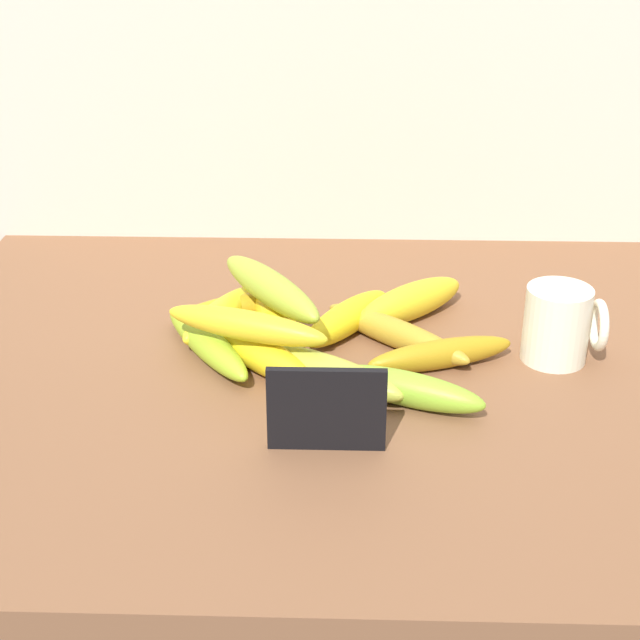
{
  "coord_description": "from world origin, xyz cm",
  "views": [
    {
      "loc": [
        -4.97,
        -89.7,
        52.62
      ],
      "look_at": [
        -7.72,
        1.04,
        8.0
      ],
      "focal_mm": 52.82,
      "sensor_mm": 36.0,
      "label": 1
    }
  ],
  "objects_px": {
    "coffee_mug": "(559,324)",
    "banana_7": "(440,353)",
    "banana_3": "(222,314)",
    "banana_11": "(246,325)",
    "banana_4": "(326,372)",
    "banana_12": "(270,288)",
    "banana_2": "(257,352)",
    "chalkboard_sign": "(327,412)",
    "banana_1": "(411,302)",
    "banana_8": "(396,333)",
    "banana_5": "(347,318)",
    "banana_6": "(406,389)",
    "banana_9": "(246,307)",
    "banana_10": "(207,342)",
    "banana_0": "(276,319)"
  },
  "relations": [
    {
      "from": "banana_0",
      "to": "banana_6",
      "type": "relative_size",
      "value": 1.17
    },
    {
      "from": "banana_1",
      "to": "banana_3",
      "type": "xyz_separation_m",
      "value": [
        -0.22,
        -0.03,
        -0.0
      ]
    },
    {
      "from": "banana_2",
      "to": "banana_0",
      "type": "bearing_deg",
      "value": 79.52
    },
    {
      "from": "chalkboard_sign",
      "to": "banana_11",
      "type": "distance_m",
      "value": 0.17
    },
    {
      "from": "banana_2",
      "to": "banana_10",
      "type": "distance_m",
      "value": 0.06
    },
    {
      "from": "banana_3",
      "to": "banana_5",
      "type": "bearing_deg",
      "value": -2.86
    },
    {
      "from": "banana_3",
      "to": "banana_9",
      "type": "distance_m",
      "value": 0.04
    },
    {
      "from": "banana_12",
      "to": "coffee_mug",
      "type": "bearing_deg",
      "value": -7.81
    },
    {
      "from": "chalkboard_sign",
      "to": "banana_9",
      "type": "xyz_separation_m",
      "value": [
        -0.1,
        0.27,
        -0.02
      ]
    },
    {
      "from": "banana_0",
      "to": "banana_8",
      "type": "height_order",
      "value": "banana_0"
    },
    {
      "from": "banana_5",
      "to": "banana_4",
      "type": "bearing_deg",
      "value": -99.61
    },
    {
      "from": "banana_11",
      "to": "coffee_mug",
      "type": "bearing_deg",
      "value": 6.69
    },
    {
      "from": "banana_10",
      "to": "banana_4",
      "type": "bearing_deg",
      "value": -25.78
    },
    {
      "from": "banana_7",
      "to": "banana_0",
      "type": "bearing_deg",
      "value": 160.0
    },
    {
      "from": "banana_3",
      "to": "banana_6",
      "type": "height_order",
      "value": "same"
    },
    {
      "from": "chalkboard_sign",
      "to": "banana_2",
      "type": "xyz_separation_m",
      "value": [
        -0.08,
        0.15,
        -0.02
      ]
    },
    {
      "from": "chalkboard_sign",
      "to": "banana_3",
      "type": "height_order",
      "value": "chalkboard_sign"
    },
    {
      "from": "banana_4",
      "to": "banana_5",
      "type": "bearing_deg",
      "value": 80.39
    },
    {
      "from": "banana_7",
      "to": "banana_9",
      "type": "xyz_separation_m",
      "value": [
        -0.22,
        0.11,
        0.0
      ]
    },
    {
      "from": "banana_1",
      "to": "banana_10",
      "type": "bearing_deg",
      "value": -155.69
    },
    {
      "from": "banana_4",
      "to": "banana_12",
      "type": "distance_m",
      "value": 0.14
    },
    {
      "from": "chalkboard_sign",
      "to": "banana_1",
      "type": "xyz_separation_m",
      "value": [
        0.09,
        0.28,
        -0.02
      ]
    },
    {
      "from": "banana_0",
      "to": "banana_7",
      "type": "height_order",
      "value": "banana_0"
    },
    {
      "from": "banana_4",
      "to": "banana_12",
      "type": "relative_size",
      "value": 0.94
    },
    {
      "from": "banana_0",
      "to": "banana_1",
      "type": "height_order",
      "value": "same"
    },
    {
      "from": "coffee_mug",
      "to": "banana_3",
      "type": "relative_size",
      "value": 0.55
    },
    {
      "from": "coffee_mug",
      "to": "banana_1",
      "type": "xyz_separation_m",
      "value": [
        -0.15,
        0.1,
        -0.02
      ]
    },
    {
      "from": "banana_1",
      "to": "banana_5",
      "type": "height_order",
      "value": "banana_1"
    },
    {
      "from": "banana_1",
      "to": "banana_10",
      "type": "height_order",
      "value": "banana_1"
    },
    {
      "from": "banana_10",
      "to": "banana_12",
      "type": "relative_size",
      "value": 0.98
    },
    {
      "from": "banana_8",
      "to": "banana_9",
      "type": "relative_size",
      "value": 1.31
    },
    {
      "from": "banana_0",
      "to": "banana_8",
      "type": "relative_size",
      "value": 0.96
    },
    {
      "from": "banana_2",
      "to": "banana_3",
      "type": "xyz_separation_m",
      "value": [
        -0.05,
        0.1,
        -0.0
      ]
    },
    {
      "from": "banana_5",
      "to": "banana_6",
      "type": "xyz_separation_m",
      "value": [
        0.06,
        -0.16,
        -0.0
      ]
    },
    {
      "from": "banana_4",
      "to": "banana_6",
      "type": "relative_size",
      "value": 1.12
    },
    {
      "from": "banana_0",
      "to": "banana_12",
      "type": "height_order",
      "value": "banana_12"
    },
    {
      "from": "chalkboard_sign",
      "to": "banana_4",
      "type": "xyz_separation_m",
      "value": [
        -0.0,
        0.11,
        -0.02
      ]
    },
    {
      "from": "banana_6",
      "to": "banana_10",
      "type": "height_order",
      "value": "same"
    },
    {
      "from": "coffee_mug",
      "to": "banana_12",
      "type": "height_order",
      "value": "coffee_mug"
    },
    {
      "from": "banana_10",
      "to": "banana_7",
      "type": "bearing_deg",
      "value": -3.1
    },
    {
      "from": "banana_4",
      "to": "banana_8",
      "type": "relative_size",
      "value": 0.92
    },
    {
      "from": "banana_3",
      "to": "coffee_mug",
      "type": "bearing_deg",
      "value": -9.6
    },
    {
      "from": "coffee_mug",
      "to": "banana_7",
      "type": "xyz_separation_m",
      "value": [
        -0.13,
        -0.02,
        -0.03
      ]
    },
    {
      "from": "banana_11",
      "to": "banana_12",
      "type": "bearing_deg",
      "value": 76.88
    },
    {
      "from": "banana_0",
      "to": "banana_1",
      "type": "xyz_separation_m",
      "value": [
        0.16,
        0.05,
        0.0
      ]
    },
    {
      "from": "coffee_mug",
      "to": "banana_4",
      "type": "bearing_deg",
      "value": -164.39
    },
    {
      "from": "banana_3",
      "to": "banana_7",
      "type": "distance_m",
      "value": 0.26
    },
    {
      "from": "banana_10",
      "to": "banana_5",
      "type": "bearing_deg",
      "value": 21.88
    },
    {
      "from": "banana_0",
      "to": "coffee_mug",
      "type": "bearing_deg",
      "value": -8.54
    },
    {
      "from": "banana_3",
      "to": "banana_5",
      "type": "xyz_separation_m",
      "value": [
        0.15,
        -0.01,
        0.0
      ]
    }
  ]
}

